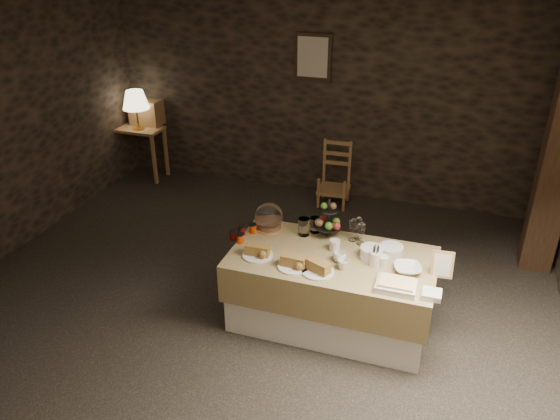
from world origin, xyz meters
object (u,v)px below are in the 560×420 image
(table_lamp, at_px, (135,100))
(chair, at_px, (335,177))
(fruit_stand, at_px, (328,222))
(buffet_table, at_px, (331,285))
(wine_rack, at_px, (146,112))
(console_table, at_px, (139,137))

(table_lamp, bearing_deg, chair, 1.99)
(chair, relative_size, fruit_stand, 1.72)
(buffet_table, distance_m, wine_rack, 4.09)
(table_lamp, bearing_deg, console_table, 135.00)
(wine_rack, bearing_deg, buffet_table, -37.61)
(buffet_table, bearing_deg, table_lamp, 145.05)
(table_lamp, bearing_deg, wine_rack, 90.00)
(console_table, height_order, chair, chair)
(chair, bearing_deg, table_lamp, 179.82)
(wine_rack, distance_m, chair, 2.75)
(buffet_table, xyz_separation_m, chair, (-0.52, 2.34, -0.03))
(wine_rack, bearing_deg, table_lamp, -90.00)
(table_lamp, distance_m, wine_rack, 0.32)
(buffet_table, distance_m, console_table, 4.00)
(buffet_table, height_order, chair, chair)
(buffet_table, height_order, fruit_stand, fruit_stand)
(table_lamp, height_order, fruit_stand, table_lamp)
(fruit_stand, bearing_deg, console_table, 147.93)
(wine_rack, distance_m, fruit_stand, 3.77)
(table_lamp, height_order, wine_rack, table_lamp)
(buffet_table, xyz_separation_m, wine_rack, (-3.22, 2.48, 0.50))
(buffet_table, bearing_deg, wine_rack, 142.39)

